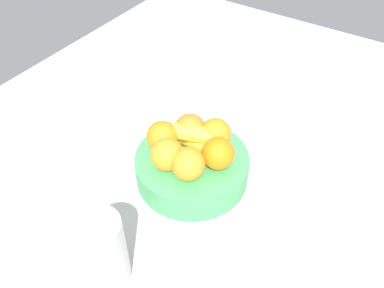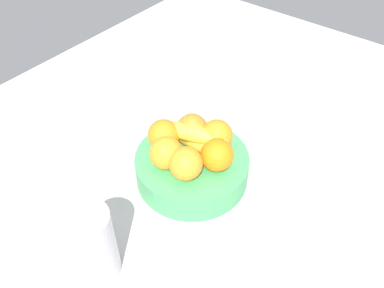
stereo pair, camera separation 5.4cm
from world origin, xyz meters
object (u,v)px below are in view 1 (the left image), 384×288
Objects in this scene: fruit_bowl at (192,167)px; thermos_tumbler at (103,252)px; orange_front_left at (190,165)px; orange_center at (216,134)px; orange_back_left at (190,129)px; orange_top_stack at (167,155)px; orange_back_right at (163,137)px; orange_front_right at (218,153)px; banana_bunch at (193,137)px.

fruit_bowl is 1.58× the size of thermos_tumbler.
orange_front_left is 1.00× the size of orange_center.
orange_back_left is 9.33cm from orange_top_stack.
thermos_tumbler is at bearing -165.25° from orange_back_right.
orange_center is at bearing -52.75° from orange_back_right.
orange_front_left is at bearing -89.02° from orange_top_stack.
orange_center is at bearing 1.73° from orange_front_left.
orange_back_right is 5.66cm from orange_top_stack.
orange_front_right is (0.94, -5.94, 6.83)cm from fruit_bowl.
orange_center is at bearing -22.59° from fruit_bowl.
orange_front_left is 6.78cm from orange_front_right.
orange_center is 1.00× the size of orange_back_left.
orange_front_left is 1.00× the size of orange_top_stack.
orange_back_left reaches higher than banana_bunch.
orange_front_right and orange_center have the same top height.
orange_back_left is (9.23, 6.02, 0.00)cm from orange_front_left.
orange_back_left reaches higher than fruit_bowl.
fruit_bowl is 1.38× the size of banana_bunch.
orange_back_left is 1.00× the size of orange_top_stack.
thermos_tumbler is at bearing -172.22° from orange_top_stack.
orange_center is 5.15cm from banana_bunch.
orange_front_right and orange_top_stack have the same top height.
orange_top_stack is at bearing -177.74° from orange_back_left.
orange_back_right is (-5.40, 3.71, 0.00)cm from orange_back_left.
banana_bunch is (-3.24, 3.97, -0.48)cm from orange_center.
thermos_tumbler is at bearing -179.18° from fruit_bowl.
orange_top_stack is at bearing -133.92° from orange_back_right.
orange_center is 1.00× the size of orange_back_right.
orange_front_right and orange_back_right have the same top height.
orange_back_left is at bearing 70.59° from orange_front_right.
orange_front_left is 11.02cm from orange_back_left.
orange_center is 5.94cm from orange_back_left.
orange_front_left reaches higher than banana_bunch.
orange_back_right is at bearing 68.51° from orange_front_left.
orange_front_left is (-5.07, -2.79, 6.83)cm from fruit_bowl.
orange_back_left is 2.33cm from banana_bunch.
orange_front_right is at bearing -10.39° from thermos_tumbler.
fruit_bowl is 8.95cm from orange_front_left.
banana_bunch is (2.66, 1.51, 6.35)cm from fruit_bowl.
fruit_bowl is 3.57× the size of orange_front_left.
orange_top_stack is 0.39× the size of banana_bunch.
orange_front_left and orange_top_stack have the same top height.
thermos_tumbler is (-24.01, -3.28, -2.01)cm from orange_top_stack.
orange_front_right and orange_back_left have the same top height.
orange_back_left and orange_back_right have the same top height.
fruit_bowl is 3.57× the size of orange_back_right.
banana_bunch is at bearing 29.67° from fruit_bowl.
orange_center is (4.97, 3.48, 0.00)cm from orange_front_right.
orange_front_left and orange_back_right have the same top height.
thermos_tumbler is (-27.94, -7.35, -2.01)cm from orange_back_right.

